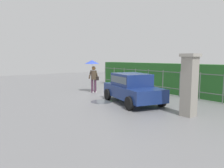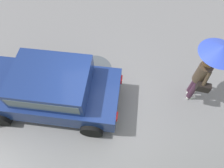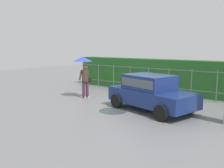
{
  "view_description": "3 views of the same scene",
  "coord_description": "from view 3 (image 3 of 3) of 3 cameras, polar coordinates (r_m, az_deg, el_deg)",
  "views": [
    {
      "loc": [
        9.19,
        -7.7,
        2.25
      ],
      "look_at": [
        -0.71,
        -0.1,
        0.71
      ],
      "focal_mm": 33.89,
      "sensor_mm": 36.0,
      "label": 1
    },
    {
      "loc": [
        0.21,
        2.38,
        5.49
      ],
      "look_at": [
        -0.14,
        -0.41,
        0.87
      ],
      "focal_mm": 32.88,
      "sensor_mm": 36.0,
      "label": 2
    },
    {
      "loc": [
        6.36,
        -9.49,
        2.64
      ],
      "look_at": [
        -0.58,
        -0.46,
        0.91
      ],
      "focal_mm": 39.98,
      "sensor_mm": 36.0,
      "label": 3
    }
  ],
  "objects": [
    {
      "name": "hedge_row",
      "position": [
        14.59,
        11.98,
        1.79
      ],
      "size": [
        12.07,
        0.9,
        1.9
      ],
      "primitive_type": "cube",
      "color": "#235B23",
      "rests_on": "ground"
    },
    {
      "name": "pedestrian",
      "position": [
        12.84,
        -6.45,
        3.77
      ],
      "size": [
        0.94,
        0.94,
        2.11
      ],
      "rotation": [
        0.0,
        0.0,
        2.78
      ],
      "color": "#47283D",
      "rests_on": "ground"
    },
    {
      "name": "ground_plane",
      "position": [
        11.73,
        3.63,
        -4.4
      ],
      "size": [
        40.0,
        40.0,
        0.0
      ],
      "primitive_type": "plane",
      "color": "slate"
    },
    {
      "name": "fence_section",
      "position": [
        13.88,
        10.51,
        0.98
      ],
      "size": [
        11.12,
        0.05,
        1.5
      ],
      "color": "#59605B",
      "rests_on": "ground"
    },
    {
      "name": "puddle_near",
      "position": [
        10.31,
        0.2,
        -6.19
      ],
      "size": [
        1.16,
        1.16,
        0.0
      ],
      "primitive_type": "cylinder",
      "color": "#4C545B",
      "rests_on": "ground"
    },
    {
      "name": "car",
      "position": [
        10.39,
        8.81,
        -1.65
      ],
      "size": [
        3.99,
        2.57,
        1.48
      ],
      "rotation": [
        0.0,
        0.0,
        -0.25
      ],
      "color": "navy",
      "rests_on": "ground"
    }
  ]
}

